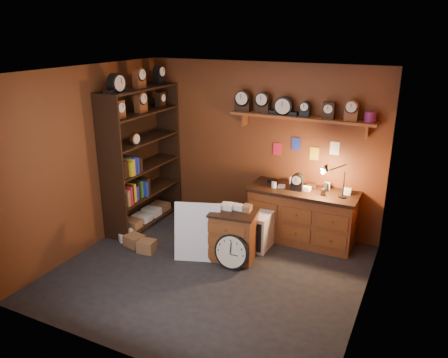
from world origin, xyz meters
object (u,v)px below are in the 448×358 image
shelving_unit (140,152)px  big_round_clock (232,252)px  workbench (302,213)px  low_cabinet (234,233)px

shelving_unit → big_round_clock: (2.01, -0.74, -1.00)m
workbench → big_round_clock: bearing=-117.0°
shelving_unit → big_round_clock: shelving_unit is taller
workbench → low_cabinet: size_ratio=2.01×
low_cabinet → shelving_unit: bearing=158.7°
workbench → low_cabinet: (-0.73, -0.96, -0.07)m
workbench → big_round_clock: workbench is taller
workbench → low_cabinet: workbench is taller
big_round_clock → workbench: bearing=63.0°
workbench → big_round_clock: 1.40m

